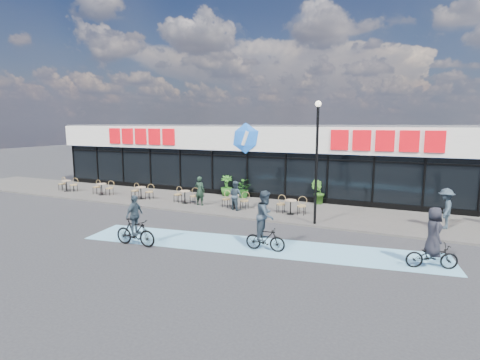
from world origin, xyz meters
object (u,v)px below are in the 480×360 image
Objects in this scene: potted_plant_right at (318,192)px; cyclist_a at (265,223)px; potted_plant_left at (226,186)px; patron_right at (235,195)px; pedestrian_a at (446,208)px; cyclist_b at (433,245)px; potted_plant_mid at (242,189)px; lamp_post at (317,153)px; patron_left at (200,191)px; bistro_set_0 at (68,184)px.

cyclist_a is (-0.03, -8.54, 0.26)m from potted_plant_right.
potted_plant_left is 3.96m from patron_right.
pedestrian_a is (6.26, -2.76, 0.21)m from potted_plant_right.
cyclist_a is 1.11× the size of cyclist_b.
potted_plant_mid is 4.70m from potted_plant_right.
potted_plant_left is at bearing 172.68° from potted_plant_mid.
potted_plant_left is 0.84× the size of patron_right.
lamp_post is 3.38× the size of patron_left.
patron_right is (2.33, -0.21, -0.04)m from patron_left.
potted_plant_left is 0.58× the size of cyclist_a.
potted_plant_mid reaches higher than bistro_set_0.
potted_plant_left is at bearing 146.99° from lamp_post.
pedestrian_a reaches higher than bistro_set_0.
lamp_post is at bearing 77.93° from cyclist_a.
potted_plant_left is 0.80× the size of patron_left.
pedestrian_a is 0.79× the size of cyclist_a.
pedestrian_a is 8.54m from cyclist_a.
bistro_set_0 is 16.85m from potted_plant_right.
lamp_post is 6.13m from pedestrian_a.
cyclist_a is (3.66, -5.21, 0.16)m from patron_right.
bistro_set_0 is 10.58m from patron_left.
bistro_set_0 is 1.17× the size of potted_plant_left.
potted_plant_mid is 0.55× the size of cyclist_b.
cyclist_b reaches higher than pedestrian_a.
lamp_post reaches higher than bistro_set_0.
patron_left is (-6.87, 1.27, -2.47)m from lamp_post.
potted_plant_mid is at bearing -112.95° from patron_left.
pedestrian_a is 5.21m from cyclist_b.
patron_left is at bearing 137.81° from cyclist_a.
lamp_post is 3.63× the size of bistro_set_0.
potted_plant_mid is 0.63× the size of pedestrian_a.
cyclist_b is (22.11, -4.95, 0.24)m from bistro_set_0.
lamp_post is 7.49m from potted_plant_mid.
pedestrian_a reaches higher than potted_plant_mid.
lamp_post is at bearing -68.77° from pedestrian_a.
bistro_set_0 is at bearing -85.07° from pedestrian_a.
potted_plant_mid is 0.82× the size of potted_plant_right.
bistro_set_0 is 0.93× the size of patron_left.
patron_left is (-6.01, -3.11, 0.14)m from potted_plant_right.
cyclist_b is (11.39, -7.89, 0.04)m from potted_plant_left.
potted_plant_mid is at bearing 142.87° from cyclist_b.
lamp_post is 8.44m from potted_plant_left.
patron_right is 0.69× the size of cyclist_a.
cyclist_a is at bearing 138.97° from patron_left.
patron_left is (-0.15, -3.09, 0.17)m from potted_plant_left.
patron_right is at bearing 166.86° from lamp_post.
bistro_set_0 is 0.86× the size of pedestrian_a.
pedestrian_a reaches higher than potted_plant_right.
lamp_post reaches higher than potted_plant_left.
potted_plant_left is at bearing -179.80° from potted_plant_right.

